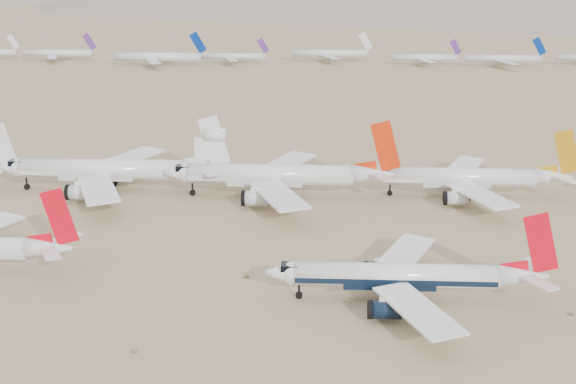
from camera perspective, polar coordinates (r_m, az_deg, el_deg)
name	(u,v)px	position (r m, az deg, el deg)	size (l,w,h in m)	color
ground	(423,316)	(134.21, 9.54, -8.69)	(7000.00, 7000.00, 0.00)	olive
main_airliner	(407,276)	(137.47, 8.49, -5.96)	(46.29, 45.21, 16.34)	white
row2_gold_tail	(469,178)	(198.24, 12.77, 0.99)	(48.18, 47.12, 17.15)	white
row2_orange_tail	(279,175)	(193.15, -0.63, 1.19)	(53.98, 52.81, 19.26)	white
row2_white_trijet	(114,169)	(202.50, -12.26, 1.60)	(55.07, 53.82, 19.51)	white
distant_storage_row	(508,57)	(442.27, 15.34, 9.25)	(667.37, 64.43, 15.59)	silver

